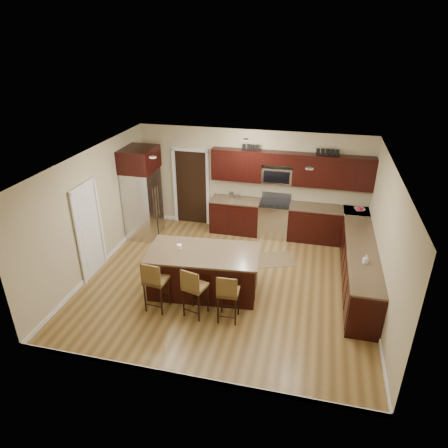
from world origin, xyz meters
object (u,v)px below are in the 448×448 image
(stool_right, at_px, (228,293))
(refrigerator, at_px, (142,192))
(stool_left, at_px, (154,281))
(stool_mid, at_px, (193,287))
(island, at_px, (204,273))
(range, at_px, (274,219))

(stool_right, height_order, refrigerator, refrigerator)
(stool_left, relative_size, stool_mid, 1.04)
(stool_left, distance_m, stool_mid, 0.76)
(island, distance_m, stool_left, 1.13)
(stool_mid, bearing_deg, island, 107.87)
(island, height_order, stool_mid, stool_mid)
(island, xyz_separation_m, stool_left, (-0.72, -0.84, 0.24))
(range, distance_m, stool_left, 4.11)
(range, xyz_separation_m, stool_mid, (-1.04, -3.68, 0.18))
(stool_right, bearing_deg, stool_left, 177.96)
(range, bearing_deg, refrigerator, -166.91)
(range, height_order, island, range)
(island, relative_size, stool_right, 2.32)
(island, bearing_deg, stool_left, -135.85)
(stool_mid, xyz_separation_m, refrigerator, (-2.26, 2.91, 0.56))
(range, height_order, stool_mid, range)
(island, relative_size, stool_left, 2.18)
(range, relative_size, island, 0.47)
(refrigerator, bearing_deg, stool_mid, -52.19)
(range, xyz_separation_m, refrigerator, (-3.30, -0.77, 0.74))
(range, height_order, stool_right, range)
(refrigerator, bearing_deg, stool_right, -45.02)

